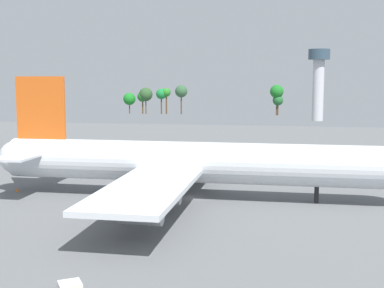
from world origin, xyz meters
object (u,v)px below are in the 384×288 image
cargo_airplane (190,163)px  baggage_tug (256,158)px  control_tower (319,77)px  safety_cone_tail (18,189)px

cargo_airplane → baggage_tug: cargo_airplane is taller
baggage_tug → control_tower: control_tower is taller
baggage_tug → safety_cone_tail: (-38.22, -37.35, -0.73)m
baggage_tug → safety_cone_tail: bearing=-135.7°
cargo_airplane → control_tower: (29.55, 164.88, 14.48)m
cargo_airplane → safety_cone_tail: bearing=-178.9°
baggage_tug → safety_cone_tail: baggage_tug is taller
baggage_tug → control_tower: bearing=80.6°
safety_cone_tail → control_tower: control_tower is taller
safety_cone_tail → control_tower: (59.39, 165.44, 19.81)m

